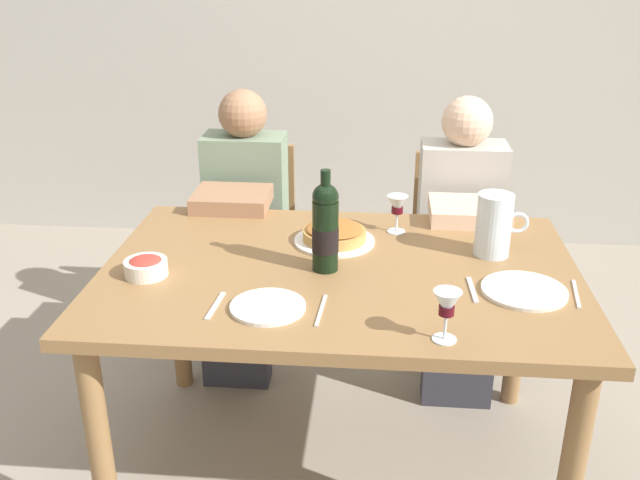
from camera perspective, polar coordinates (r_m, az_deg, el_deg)
name	(u,v)px	position (r m, az deg, el deg)	size (l,w,h in m)	color
ground_plane	(337,460)	(2.64, 1.41, -17.39)	(8.00, 8.00, 0.00)	gray
back_wall	(365,1)	(4.13, 3.64, 18.77)	(8.00, 0.10, 2.80)	#B2ADA3
dining_table	(339,294)	(2.26, 1.58, -4.41)	(1.50, 1.00, 0.76)	olive
wine_bottle	(325,227)	(2.15, 0.44, 1.03)	(0.08, 0.08, 0.33)	black
water_pitcher	(494,228)	(2.35, 13.90, 0.92)	(0.17, 0.12, 0.21)	silver
baked_tart	(334,235)	(2.40, 1.18, 0.43)	(0.28, 0.28, 0.06)	white
salad_bowl	(146,266)	(2.22, -13.95, -2.08)	(0.13, 0.13, 0.06)	silver
wine_glass_left_diner	(447,306)	(1.82, 10.25, -5.27)	(0.07, 0.07, 0.14)	silver
wine_glass_right_diner	(397,207)	(2.47, 6.29, 2.71)	(0.07, 0.07, 0.14)	silver
dinner_plate_left_setting	(268,307)	(1.98, -4.25, -5.42)	(0.21, 0.21, 0.01)	white
dinner_plate_right_setting	(524,291)	(2.15, 16.23, -3.96)	(0.25, 0.25, 0.01)	silver
fork_left_setting	(215,306)	(2.01, -8.48, -5.29)	(0.16, 0.01, 0.01)	silver
knife_left_setting	(321,310)	(1.97, 0.09, -5.71)	(0.18, 0.01, 0.01)	silver
knife_right_setting	(576,294)	(2.19, 20.07, -4.12)	(0.18, 0.01, 0.01)	silver
spoon_right_setting	(472,290)	(2.13, 12.25, -3.95)	(0.16, 0.01, 0.01)	silver
chair_left	(253,230)	(3.21, -5.45, 0.80)	(0.40, 0.40, 0.87)	olive
diner_left	(242,225)	(2.95, -6.34, 1.21)	(0.34, 0.50, 1.16)	gray
chair_right	(454,242)	(3.13, 10.79, -0.14)	(0.40, 0.40, 0.87)	olive
diner_right	(461,238)	(2.87, 11.37, 0.20)	(0.34, 0.50, 1.16)	#B7B2A8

